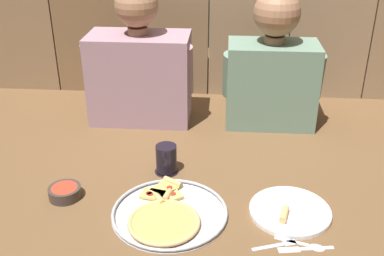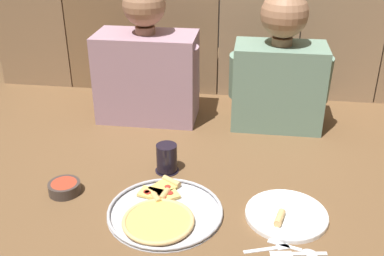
# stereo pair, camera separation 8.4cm
# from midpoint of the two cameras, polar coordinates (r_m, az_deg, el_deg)

# --- Properties ---
(ground_plane) EXTENTS (3.20, 3.20, 0.00)m
(ground_plane) POSITION_cam_midpoint_polar(r_m,az_deg,el_deg) (1.52, 1.89, -7.81)
(ground_plane) COLOR brown
(pizza_tray) EXTENTS (0.35, 0.36, 0.03)m
(pizza_tray) POSITION_cam_midpoint_polar(r_m,az_deg,el_deg) (1.41, -1.89, -10.51)
(pizza_tray) COLOR #B2B2B7
(pizza_tray) RESTS_ON ground
(dinner_plate) EXTENTS (0.25, 0.25, 0.03)m
(dinner_plate) POSITION_cam_midpoint_polar(r_m,az_deg,el_deg) (1.44, 13.26, -10.40)
(dinner_plate) COLOR white
(dinner_plate) RESTS_ON ground
(drinking_glass) EXTENTS (0.08, 0.08, 0.10)m
(drinking_glass) POSITION_cam_midpoint_polar(r_m,az_deg,el_deg) (1.60, -1.63, -3.80)
(drinking_glass) COLOR black
(drinking_glass) RESTS_ON ground
(dipping_bowl) EXTENTS (0.10, 0.10, 0.04)m
(dipping_bowl) POSITION_cam_midpoint_polar(r_m,az_deg,el_deg) (1.55, -13.99, -7.14)
(dipping_bowl) COLOR #3D332D
(dipping_bowl) RESTS_ON ground
(table_fork) EXTENTS (0.13, 0.06, 0.01)m
(table_fork) POSITION_cam_midpoint_polar(r_m,az_deg,el_deg) (1.33, 11.35, -14.44)
(table_fork) COLOR silver
(table_fork) RESTS_ON ground
(table_knife) EXTENTS (0.16, 0.04, 0.01)m
(table_knife) POSITION_cam_midpoint_polar(r_m,az_deg,el_deg) (1.33, 14.80, -14.80)
(table_knife) COLOR silver
(table_knife) RESTS_ON ground
(table_spoon) EXTENTS (0.14, 0.06, 0.01)m
(table_spoon) POSITION_cam_midpoint_polar(r_m,az_deg,el_deg) (1.34, 15.22, -14.33)
(table_spoon) COLOR silver
(table_spoon) RESTS_ON ground
(diner_left) EXTENTS (0.45, 0.22, 0.58)m
(diner_left) POSITION_cam_midpoint_polar(r_m,az_deg,el_deg) (1.93, -4.37, 8.08)
(diner_left) COLOR gray
(diner_left) RESTS_ON ground
(diner_right) EXTENTS (0.40, 0.21, 0.56)m
(diner_right) POSITION_cam_midpoint_polar(r_m,az_deg,el_deg) (1.89, 12.08, 7.52)
(diner_right) COLOR slate
(diner_right) RESTS_ON ground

